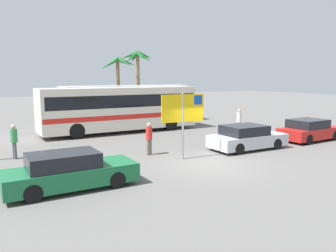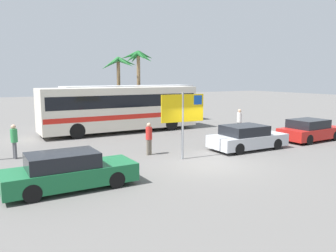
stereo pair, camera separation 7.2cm
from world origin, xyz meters
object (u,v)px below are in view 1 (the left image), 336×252
bus_front_coach (120,107)px  ferry_sign (184,111)px  car_red (309,130)px  pedestrian_by_bus (14,139)px  pedestrian_near_sign (239,120)px  pedestrian_crossing_lot (149,136)px  bus_rear_coach (129,102)px  car_green (69,171)px  car_silver (247,138)px

bus_front_coach → ferry_sign: size_ratio=3.48×
ferry_sign → car_red: (9.32, 0.14, -1.69)m
pedestrian_by_bus → pedestrian_near_sign: bearing=168.4°
pedestrian_by_bus → pedestrian_crossing_lot: bearing=146.5°
bus_front_coach → ferry_sign: (-0.43, -9.03, 0.54)m
pedestrian_by_bus → pedestrian_near_sign: pedestrian_near_sign is taller
bus_rear_coach → car_red: bus_rear_coach is taller
ferry_sign → pedestrian_crossing_lot: 2.34m
bus_front_coach → car_green: (-6.26, -10.74, -1.15)m
ferry_sign → car_silver: bearing=7.1°
bus_rear_coach → car_silver: (1.33, -12.85, -1.15)m
car_silver → bus_rear_coach: bearing=97.3°
bus_rear_coach → pedestrian_by_bus: bearing=-137.8°
car_red → pedestrian_by_bus: bearing=164.6°
bus_rear_coach → car_silver: size_ratio=2.60×
car_red → bus_rear_coach: bearing=114.9°
bus_front_coach → car_silver: bearing=-67.2°
bus_front_coach → pedestrian_near_sign: (6.54, -5.11, -0.75)m
bus_rear_coach → ferry_sign: ferry_sign is taller
car_silver → pedestrian_near_sign: size_ratio=2.45×
bus_front_coach → pedestrian_near_sign: bus_front_coach is taller
ferry_sign → pedestrian_by_bus: size_ratio=1.92×
bus_rear_coach → pedestrian_near_sign: size_ratio=6.37×
car_green → car_silver: size_ratio=1.06×
bus_rear_coach → pedestrian_crossing_lot: (-3.88, -11.41, -0.83)m
bus_rear_coach → pedestrian_by_bus: (-9.85, -8.94, -0.80)m
car_red → car_silver: (-5.15, 0.02, 0.00)m
car_red → car_green: bearing=-174.9°
car_silver → pedestrian_by_bus: pedestrian_by_bus is taller
ferry_sign → car_green: 6.30m
bus_rear_coach → ferry_sign: (-2.84, -13.00, 0.54)m
pedestrian_near_sign → bus_front_coach: bearing=-54.1°
car_green → pedestrian_crossing_lot: (4.79, 3.30, 0.32)m
car_red → ferry_sign: bearing=179.0°
car_red → car_silver: same height
bus_rear_coach → car_silver: 12.96m
car_red → pedestrian_near_sign: pedestrian_near_sign is taller
pedestrian_crossing_lot → pedestrian_by_bus: (-5.97, 2.47, 0.02)m
pedestrian_by_bus → car_red: bearing=155.5°
car_red → pedestrian_crossing_lot: bearing=170.2°
ferry_sign → car_silver: size_ratio=0.75×
pedestrian_crossing_lot → ferry_sign: bearing=-160.1°
bus_rear_coach → pedestrian_near_sign: bearing=-65.5°
pedestrian_crossing_lot → pedestrian_near_sign: (8.01, 2.33, 0.08)m
ferry_sign → pedestrian_crossing_lot: (-1.04, 1.59, -1.37)m
bus_front_coach → pedestrian_by_bus: bearing=-146.3°
bus_front_coach → pedestrian_crossing_lot: bearing=-101.2°
bus_front_coach → bus_rear_coach: bearing=58.8°
ferry_sign → bus_front_coach: bearing=92.2°
car_silver → pedestrian_near_sign: 4.71m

